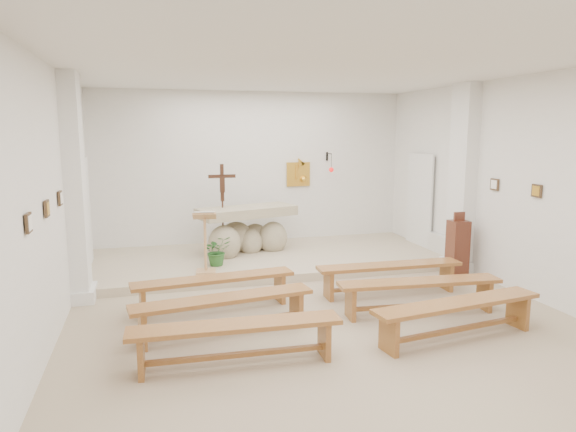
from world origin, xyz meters
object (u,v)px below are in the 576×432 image
object	(u,v)px
bench_right_second	(420,289)
bench_right_third	(458,311)
altar	(246,233)
crucifix_stand	(222,202)
donation_pedestal	(457,248)
bench_left_third	(236,334)
bench_right_front	(390,272)
bench_left_front	(214,285)
lectern	(205,242)
bench_left_second	(224,306)

from	to	relation	value
bench_right_second	bench_right_third	distance (m)	0.96
altar	crucifix_stand	bearing A→B (deg)	155.94
donation_pedestal	bench_left_third	world-z (taller)	donation_pedestal
altar	bench_left_third	world-z (taller)	altar
altar	crucifix_stand	world-z (taller)	crucifix_stand
altar	bench_right_front	size ratio (longest dim) A/B	0.89
bench_left_front	bench_right_second	size ratio (longest dim) A/B	1.00
lectern	bench_left_second	xyz separation A→B (m)	(-0.05, -2.51, -0.33)
bench_right_third	lectern	bearing A→B (deg)	120.90
donation_pedestal	bench_left_front	size ratio (longest dim) A/B	0.49
crucifix_stand	bench_right_second	size ratio (longest dim) A/B	0.75
bench_left_front	bench_left_second	distance (m)	0.96
altar	bench_right_third	bearing A→B (deg)	-86.14
bench_left_front	lectern	bearing A→B (deg)	81.93
lectern	bench_right_front	size ratio (longest dim) A/B	0.47
crucifix_stand	donation_pedestal	distance (m)	4.63
altar	bench_left_third	distance (m)	4.94
donation_pedestal	bench_left_second	distance (m)	4.80
lectern	donation_pedestal	distance (m)	4.57
bench_left_front	bench_left_second	size ratio (longest dim) A/B	1.00
altar	bench_right_second	bearing A→B (deg)	-81.64
donation_pedestal	bench_left_second	size ratio (longest dim) A/B	0.49
donation_pedestal	bench_right_second	bearing A→B (deg)	-135.52
bench_right_second	bench_right_third	world-z (taller)	same
bench_right_front	bench_left_third	xyz separation A→B (m)	(-2.84, -1.91, 0.00)
lectern	bench_left_front	size ratio (longest dim) A/B	0.46
lectern	bench_right_third	distance (m)	4.46
donation_pedestal	bench_right_third	bearing A→B (deg)	-122.53
donation_pedestal	bench_left_third	xyz separation A→B (m)	(-4.52, -2.57, -0.14)
bench_left_second	bench_left_third	distance (m)	0.96
bench_right_second	bench_left_third	xyz separation A→B (m)	(-2.84, -0.96, 0.00)
bench_left_second	bench_left_third	world-z (taller)	same
donation_pedestal	bench_right_front	world-z (taller)	donation_pedestal
bench_right_second	donation_pedestal	bearing A→B (deg)	48.77
bench_right_second	bench_left_third	size ratio (longest dim) A/B	1.00
donation_pedestal	bench_right_front	xyz separation A→B (m)	(-1.68, -0.66, -0.14)
bench_right_front	bench_right_third	xyz separation A→B (m)	(0.00, -1.91, 0.00)
altar	bench_right_third	world-z (taller)	altar
bench_right_front	bench_left_third	size ratio (longest dim) A/B	1.00
lectern	bench_right_front	bearing A→B (deg)	-21.63
bench_left_front	altar	bearing A→B (deg)	64.13
crucifix_stand	donation_pedestal	size ratio (longest dim) A/B	1.54
donation_pedestal	bench_left_second	bearing A→B (deg)	-159.68
bench_right_second	bench_right_front	bearing A→B (deg)	94.97
bench_left_second	altar	bearing A→B (deg)	67.14
altar	bench_right_third	size ratio (longest dim) A/B	0.88
lectern	bench_right_second	distance (m)	3.77
bench_right_second	bench_left_third	world-z (taller)	same
bench_right_third	bench_left_second	bearing A→B (deg)	153.42
lectern	bench_left_front	distance (m)	1.59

